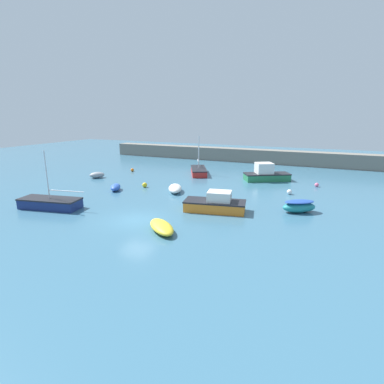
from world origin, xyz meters
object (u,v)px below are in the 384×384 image
dinghy_near_pier (97,175)px  mooring_buoy_orange (132,170)px  sailboat_twin_hulled (50,203)px  mooring_buoy_white (289,192)px  rowboat_with_red_cover (299,206)px  motorboat_grey_hull (266,174)px  mooring_buoy_yellow (145,185)px  cabin_cruiser_white (216,204)px  rowboat_white_midwater (162,227)px  sailboat_tall_mast (199,171)px  mooring_buoy_pink (317,185)px  fishing_dinghy_green (116,187)px  rowboat_blue_near (175,188)px

dinghy_near_pier → mooring_buoy_orange: (1.49, 5.64, -0.15)m
sailboat_twin_hulled → mooring_buoy_white: 22.90m
rowboat_with_red_cover → dinghy_near_pier: (-25.11, 3.98, -0.13)m
rowboat_with_red_cover → mooring_buoy_white: (-1.43, 5.69, -0.26)m
motorboat_grey_hull → mooring_buoy_orange: 18.76m
rowboat_with_red_cover → sailboat_twin_hulled: sailboat_twin_hulled is taller
dinghy_near_pier → mooring_buoy_yellow: 8.62m
cabin_cruiser_white → mooring_buoy_yellow: size_ratio=9.89×
sailboat_twin_hulled → rowboat_white_midwater: size_ratio=1.83×
motorboat_grey_hull → mooring_buoy_orange: bearing=155.4°
motorboat_grey_hull → mooring_buoy_orange: size_ratio=12.54×
cabin_cruiser_white → sailboat_tall_mast: bearing=-73.2°
dinghy_near_pier → mooring_buoy_pink: size_ratio=4.63×
fishing_dinghy_green → mooring_buoy_orange: fishing_dinghy_green is taller
sailboat_twin_hulled → dinghy_near_pier: size_ratio=2.88×
sailboat_twin_hulled → mooring_buoy_pink: sailboat_twin_hulled is taller
cabin_cruiser_white → fishing_dinghy_green: size_ratio=2.33×
rowboat_with_red_cover → motorboat_grey_hull: motorboat_grey_hull is taller
rowboat_with_red_cover → cabin_cruiser_white: (-6.46, -2.59, 0.13)m
motorboat_grey_hull → rowboat_with_red_cover: bearing=-96.8°
rowboat_white_midwater → mooring_buoy_pink: (9.37, 18.84, -0.09)m
sailboat_tall_mast → mooring_buoy_orange: sailboat_tall_mast is taller
fishing_dinghy_green → mooring_buoy_pink: 22.48m
mooring_buoy_white → rowboat_blue_near: bearing=-160.6°
rowboat_with_red_cover → mooring_buoy_white: 5.88m
cabin_cruiser_white → motorboat_grey_hull: bearing=-107.5°
motorboat_grey_hull → sailboat_twin_hulled: sailboat_twin_hulled is taller
motorboat_grey_hull → rowboat_blue_near: 12.35m
fishing_dinghy_green → mooring_buoy_white: bearing=-98.7°
dinghy_near_pier → rowboat_blue_near: size_ratio=0.63×
dinghy_near_pier → mooring_buoy_yellow: dinghy_near_pier is taller
motorboat_grey_hull → rowboat_white_midwater: 20.18m
sailboat_twin_hulled → rowboat_with_red_cover: bearing=-170.3°
mooring_buoy_orange → mooring_buoy_pink: mooring_buoy_orange is taller
motorboat_grey_hull → mooring_buoy_orange: (-18.67, -1.82, -0.56)m
mooring_buoy_pink → rowboat_blue_near: bearing=-147.6°
cabin_cruiser_white → dinghy_near_pier: cabin_cruiser_white is taller
motorboat_grey_hull → mooring_buoy_yellow: 14.96m
sailboat_tall_mast → mooring_buoy_pink: sailboat_tall_mast is taller
dinghy_near_pier → mooring_buoy_yellow: size_ratio=3.87×
mooring_buoy_white → sailboat_tall_mast: bearing=154.5°
sailboat_tall_mast → mooring_buoy_white: sailboat_tall_mast is taller
rowboat_white_midwater → mooring_buoy_orange: 23.63m
rowboat_white_midwater → mooring_buoy_white: size_ratio=6.54×
fishing_dinghy_green → motorboat_grey_hull: bearing=-77.4°
motorboat_grey_hull → rowboat_blue_near: (-7.65, -9.69, -0.41)m
fishing_dinghy_green → mooring_buoy_white: 18.36m
rowboat_with_red_cover → sailboat_tall_mast: (-14.17, 11.78, -0.06)m
rowboat_with_red_cover → mooring_buoy_yellow: bearing=-39.6°
rowboat_with_red_cover → motorboat_grey_hull: (-4.96, 11.44, 0.28)m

